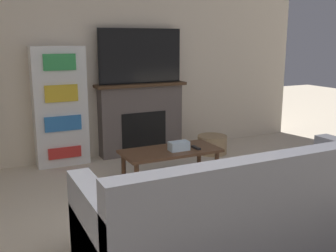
{
  "coord_description": "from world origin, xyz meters",
  "views": [
    {
      "loc": [
        -1.74,
        -1.45,
        1.59
      ],
      "look_at": [
        0.14,
        2.36,
        0.65
      ],
      "focal_mm": 42.0,
      "sensor_mm": 36.0,
      "label": 1
    }
  ],
  "objects_px": {
    "tv": "(141,56)",
    "bookshelf": "(60,107)",
    "storage_basket": "(212,144)",
    "fireplace": "(141,118)",
    "couch": "(254,215)",
    "coffee_table": "(171,154)"
  },
  "relations": [
    {
      "from": "fireplace",
      "to": "storage_basket",
      "type": "xyz_separation_m",
      "value": [
        0.9,
        -0.45,
        -0.38
      ]
    },
    {
      "from": "tv",
      "to": "coffee_table",
      "type": "bearing_deg",
      "value": -98.26
    },
    {
      "from": "tv",
      "to": "bookshelf",
      "type": "height_order",
      "value": "tv"
    },
    {
      "from": "tv",
      "to": "coffee_table",
      "type": "xyz_separation_m",
      "value": [
        -0.19,
        -1.29,
        -1.02
      ]
    },
    {
      "from": "couch",
      "to": "bookshelf",
      "type": "relative_size",
      "value": 1.7
    },
    {
      "from": "tv",
      "to": "storage_basket",
      "type": "distance_m",
      "value": 1.59
    },
    {
      "from": "tv",
      "to": "storage_basket",
      "type": "height_order",
      "value": "tv"
    },
    {
      "from": "fireplace",
      "to": "coffee_table",
      "type": "height_order",
      "value": "fireplace"
    },
    {
      "from": "tv",
      "to": "storage_basket",
      "type": "relative_size",
      "value": 2.85
    },
    {
      "from": "coffee_table",
      "to": "storage_basket",
      "type": "bearing_deg",
      "value": 38.13
    },
    {
      "from": "fireplace",
      "to": "couch",
      "type": "relative_size",
      "value": 0.5
    },
    {
      "from": "coffee_table",
      "to": "tv",
      "type": "bearing_deg",
      "value": 81.74
    },
    {
      "from": "fireplace",
      "to": "tv",
      "type": "distance_m",
      "value": 0.86
    },
    {
      "from": "fireplace",
      "to": "coffee_table",
      "type": "bearing_deg",
      "value": -98.13
    },
    {
      "from": "tv",
      "to": "bookshelf",
      "type": "distance_m",
      "value": 1.27
    },
    {
      "from": "fireplace",
      "to": "tv",
      "type": "height_order",
      "value": "tv"
    },
    {
      "from": "fireplace",
      "to": "tv",
      "type": "relative_size",
      "value": 1.09
    },
    {
      "from": "fireplace",
      "to": "bookshelf",
      "type": "bearing_deg",
      "value": -178.86
    },
    {
      "from": "bookshelf",
      "to": "storage_basket",
      "type": "distance_m",
      "value": 2.15
    },
    {
      "from": "couch",
      "to": "coffee_table",
      "type": "bearing_deg",
      "value": 88.0
    },
    {
      "from": "tv",
      "to": "couch",
      "type": "xyz_separation_m",
      "value": [
        -0.24,
        -2.81,
        -1.08
      ]
    },
    {
      "from": "tv",
      "to": "bookshelf",
      "type": "xyz_separation_m",
      "value": [
        -1.11,
        -0.0,
        -0.61
      ]
    }
  ]
}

